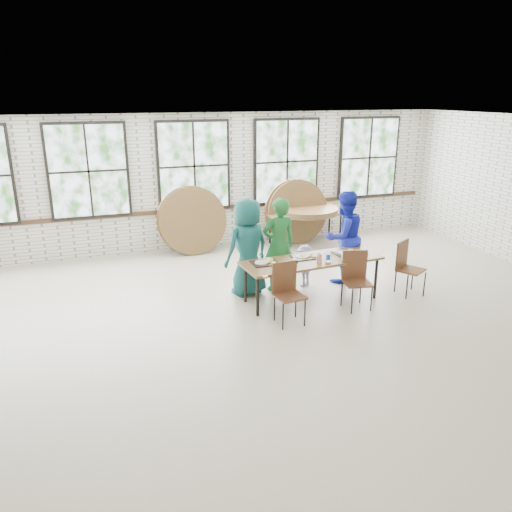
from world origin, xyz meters
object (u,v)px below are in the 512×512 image
Objects in this scene: chair_near_left at (287,288)px; chair_near_right at (356,275)px; dining_table at (312,262)px; storage_table at (306,215)px.

chair_near_left is 1.00× the size of chair_near_right.
chair_near_right is at bearing -43.89° from dining_table.
storage_table is at bearing 62.51° from dining_table.
dining_table is at bearing 34.99° from chair_near_left.
chair_near_right is at bearing 0.51° from chair_near_left.
chair_near_right is (0.57, -0.48, -0.13)m from dining_table.
chair_near_right reaches higher than storage_table.
dining_table is 0.96m from chair_near_left.
chair_near_left is 4.28m from storage_table.
dining_table is at bearing 152.10° from chair_near_right.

